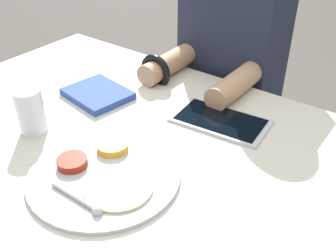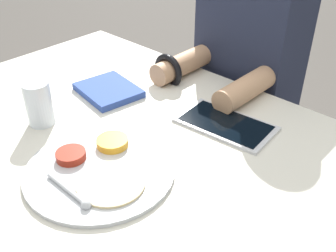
{
  "view_description": "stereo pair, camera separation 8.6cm",
  "coord_description": "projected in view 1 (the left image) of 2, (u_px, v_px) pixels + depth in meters",
  "views": [
    {
      "loc": [
        0.61,
        -0.59,
        1.34
      ],
      "look_at": [
        0.15,
        0.02,
        0.83
      ],
      "focal_mm": 42.0,
      "sensor_mm": 36.0,
      "label": 1
    },
    {
      "loc": [
        0.67,
        -0.54,
        1.34
      ],
      "look_at": [
        0.15,
        0.02,
        0.83
      ],
      "focal_mm": 42.0,
      "sensor_mm": 36.0,
      "label": 2
    }
  ],
  "objects": [
    {
      "name": "thali_tray",
      "position": [
        104.0,
        173.0,
        0.86
      ],
      "size": [
        0.33,
        0.33,
        0.03
      ],
      "color": "#B7BABF",
      "rests_on": "dining_table"
    },
    {
      "name": "tablet_device",
      "position": [
        220.0,
        121.0,
        1.04
      ],
      "size": [
        0.26,
        0.16,
        0.01
      ],
      "color": "#B7B7BC",
      "rests_on": "dining_table"
    },
    {
      "name": "dining_table",
      "position": [
        126.0,
        232.0,
        1.23
      ],
      "size": [
        1.21,
        0.84,
        0.77
      ],
      "color": "beige",
      "rests_on": "ground_plane"
    },
    {
      "name": "drinking_glass",
      "position": [
        31.0,
        111.0,
        0.98
      ],
      "size": [
        0.07,
        0.07,
        0.12
      ],
      "color": "silver",
      "rests_on": "dining_table"
    },
    {
      "name": "person_diner",
      "position": [
        226.0,
        107.0,
        1.46
      ],
      "size": [
        0.34,
        0.43,
        1.25
      ],
      "color": "black",
      "rests_on": "ground_plane"
    },
    {
      "name": "red_notebook",
      "position": [
        98.0,
        94.0,
        1.15
      ],
      "size": [
        0.2,
        0.17,
        0.02
      ],
      "color": "silver",
      "rests_on": "dining_table"
    }
  ]
}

